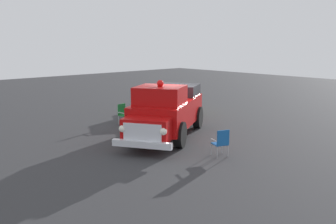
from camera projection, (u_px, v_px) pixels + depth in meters
name	position (u px, v px, depth m)	size (l,w,h in m)	color
ground_plane	(173.00, 132.00, 17.04)	(60.00, 60.00, 0.00)	#333335
vintage_fire_truck	(167.00, 110.00, 15.97)	(4.94, 6.21, 2.59)	black
classic_hot_rod	(173.00, 99.00, 21.73)	(4.72, 3.64, 1.46)	black
lawn_chair_near_truck	(177.00, 94.00, 25.22)	(0.69, 0.69, 1.02)	#B7BABF
lawn_chair_by_car	(221.00, 141.00, 13.20)	(0.64, 0.64, 1.02)	#B7BABF
lawn_chair_spare	(123.00, 113.00, 18.55)	(0.54, 0.55, 1.02)	#B7BABF
spectator_seated	(177.00, 93.00, 25.07)	(0.62, 0.65, 1.29)	#383842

